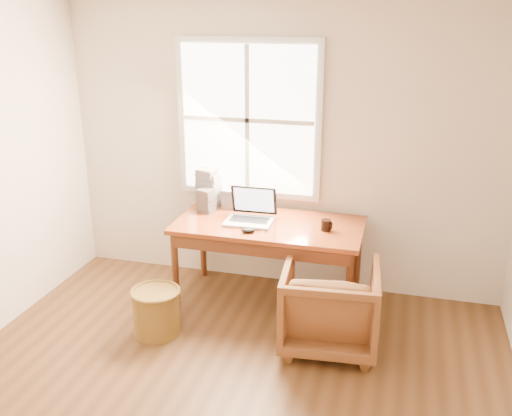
{
  "coord_description": "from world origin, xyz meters",
  "views": [
    {
      "loc": [
        1.09,
        -2.62,
        2.49
      ],
      "look_at": [
        -0.08,
        1.65,
        0.93
      ],
      "focal_mm": 40.0,
      "sensor_mm": 36.0,
      "label": 1
    }
  ],
  "objects_px": {
    "coffee_mug": "(326,225)",
    "desk": "(269,225)",
    "wicker_stool": "(156,312)",
    "cd_stack_a": "(211,191)",
    "armchair": "(330,306)",
    "laptop": "(249,205)"
  },
  "relations": [
    {
      "from": "wicker_stool",
      "to": "coffee_mug",
      "type": "bearing_deg",
      "value": 29.81
    },
    {
      "from": "armchair",
      "to": "coffee_mug",
      "type": "distance_m",
      "value": 0.7
    },
    {
      "from": "coffee_mug",
      "to": "desk",
      "type": "bearing_deg",
      "value": -178.74
    },
    {
      "from": "armchair",
      "to": "coffee_mug",
      "type": "relative_size",
      "value": 8.0
    },
    {
      "from": "coffee_mug",
      "to": "laptop",
      "type": "bearing_deg",
      "value": -172.99
    },
    {
      "from": "wicker_stool",
      "to": "coffee_mug",
      "type": "height_order",
      "value": "coffee_mug"
    },
    {
      "from": "laptop",
      "to": "coffee_mug",
      "type": "relative_size",
      "value": 4.92
    },
    {
      "from": "desk",
      "to": "armchair",
      "type": "distance_m",
      "value": 0.92
    },
    {
      "from": "laptop",
      "to": "desk",
      "type": "bearing_deg",
      "value": 15.93
    },
    {
      "from": "coffee_mug",
      "to": "cd_stack_a",
      "type": "bearing_deg",
      "value": 170.59
    },
    {
      "from": "desk",
      "to": "wicker_stool",
      "type": "bearing_deg",
      "value": -134.65
    },
    {
      "from": "desk",
      "to": "coffee_mug",
      "type": "xyz_separation_m",
      "value": [
        0.49,
        -0.04,
        0.07
      ]
    },
    {
      "from": "desk",
      "to": "laptop",
      "type": "distance_m",
      "value": 0.25
    },
    {
      "from": "desk",
      "to": "wicker_stool",
      "type": "height_order",
      "value": "desk"
    },
    {
      "from": "armchair",
      "to": "wicker_stool",
      "type": "xyz_separation_m",
      "value": [
        -1.36,
        -0.2,
        -0.15
      ]
    },
    {
      "from": "desk",
      "to": "cd_stack_a",
      "type": "relative_size",
      "value": 5.22
    },
    {
      "from": "laptop",
      "to": "coffee_mug",
      "type": "distance_m",
      "value": 0.67
    },
    {
      "from": "desk",
      "to": "armchair",
      "type": "height_order",
      "value": "desk"
    },
    {
      "from": "laptop",
      "to": "armchair",
      "type": "bearing_deg",
      "value": -33.7
    },
    {
      "from": "armchair",
      "to": "wicker_stool",
      "type": "distance_m",
      "value": 1.38
    },
    {
      "from": "desk",
      "to": "wicker_stool",
      "type": "distance_m",
      "value": 1.18
    },
    {
      "from": "wicker_stool",
      "to": "cd_stack_a",
      "type": "height_order",
      "value": "cd_stack_a"
    }
  ]
}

